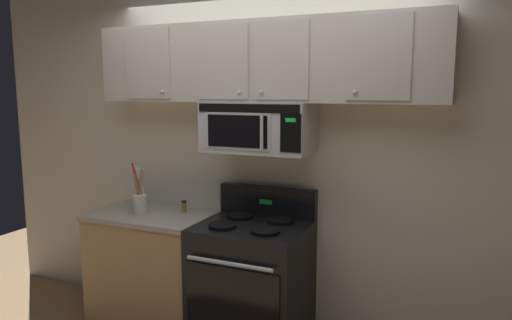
{
  "coord_description": "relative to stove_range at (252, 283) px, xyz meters",
  "views": [
    {
      "loc": [
        1.32,
        -2.51,
        1.83
      ],
      "look_at": [
        0.0,
        0.49,
        1.35
      ],
      "focal_mm": 33.33,
      "sensor_mm": 36.0,
      "label": 1
    }
  ],
  "objects": [
    {
      "name": "back_wall",
      "position": [
        0.0,
        0.37,
        0.88
      ],
      "size": [
        5.2,
        0.1,
        2.7
      ],
      "primitive_type": "cube",
      "color": "silver",
      "rests_on": "ground_plane"
    },
    {
      "name": "stove_range",
      "position": [
        0.0,
        0.0,
        0.0
      ],
      "size": [
        0.76,
        0.69,
        1.12
      ],
      "color": "black",
      "rests_on": "ground_plane"
    },
    {
      "name": "over_range_microwave",
      "position": [
        -0.0,
        0.12,
        1.11
      ],
      "size": [
        0.76,
        0.43,
        0.35
      ],
      "color": "#B7BABF"
    },
    {
      "name": "upper_cabinets",
      "position": [
        -0.0,
        0.15,
        1.56
      ],
      "size": [
        2.5,
        0.36,
        0.55
      ],
      "color": "#BCB7AD"
    },
    {
      "name": "counter_segment",
      "position": [
        -0.84,
        0.01,
        -0.02
      ],
      "size": [
        0.93,
        0.65,
        0.9
      ],
      "color": "tan",
      "rests_on": "ground_plane"
    },
    {
      "name": "utensil_crock_cream",
      "position": [
        -0.91,
        -0.07,
        0.53
      ],
      "size": [
        0.11,
        0.11,
        0.39
      ],
      "color": "beige",
      "rests_on": "counter_segment"
    },
    {
      "name": "salt_shaker",
      "position": [
        -1.03,
        0.02,
        0.48
      ],
      "size": [
        0.05,
        0.05,
        0.1
      ],
      "color": "white",
      "rests_on": "counter_segment"
    },
    {
      "name": "spice_jar",
      "position": [
        -0.62,
        0.1,
        0.48
      ],
      "size": [
        0.04,
        0.04,
        0.09
      ],
      "color": "olive",
      "rests_on": "counter_segment"
    }
  ]
}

